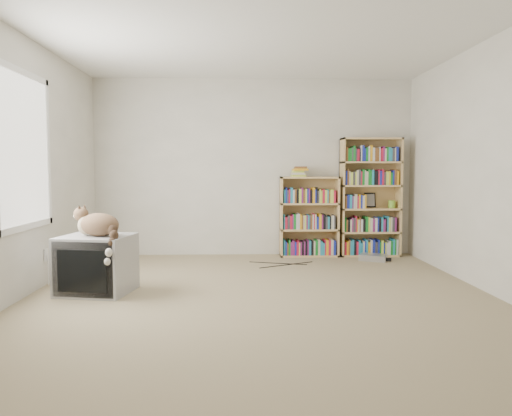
{
  "coord_description": "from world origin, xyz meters",
  "views": [
    {
      "loc": [
        -0.19,
        -4.63,
        1.2
      ],
      "look_at": [
        -0.01,
        1.0,
        0.78
      ],
      "focal_mm": 35.0,
      "sensor_mm": 36.0,
      "label": 1
    }
  ],
  "objects_px": {
    "crt_tv": "(97,264)",
    "bookcase_short": "(309,220)",
    "cat": "(100,228)",
    "dvd_player": "(373,257)",
    "bookcase_tall": "(370,200)"
  },
  "relations": [
    {
      "from": "crt_tv",
      "to": "bookcase_short",
      "type": "bearing_deg",
      "value": 50.92
    },
    {
      "from": "cat",
      "to": "crt_tv",
      "type": "bearing_deg",
      "value": 147.25
    },
    {
      "from": "bookcase_short",
      "to": "dvd_player",
      "type": "height_order",
      "value": "bookcase_short"
    },
    {
      "from": "crt_tv",
      "to": "dvd_player",
      "type": "relative_size",
      "value": 2.12
    },
    {
      "from": "crt_tv",
      "to": "dvd_player",
      "type": "distance_m",
      "value": 3.62
    },
    {
      "from": "crt_tv",
      "to": "bookcase_short",
      "type": "distance_m",
      "value": 3.17
    },
    {
      "from": "dvd_player",
      "to": "bookcase_tall",
      "type": "bearing_deg",
      "value": 108.38
    },
    {
      "from": "bookcase_tall",
      "to": "cat",
      "type": "bearing_deg",
      "value": -145.98
    },
    {
      "from": "crt_tv",
      "to": "bookcase_tall",
      "type": "distance_m",
      "value": 3.89
    },
    {
      "from": "crt_tv",
      "to": "bookcase_tall",
      "type": "relative_size",
      "value": 0.45
    },
    {
      "from": "crt_tv",
      "to": "dvd_player",
      "type": "xyz_separation_m",
      "value": [
        3.21,
        1.66,
        -0.24
      ]
    },
    {
      "from": "cat",
      "to": "bookcase_tall",
      "type": "relative_size",
      "value": 0.36
    },
    {
      "from": "cat",
      "to": "bookcase_short",
      "type": "bearing_deg",
      "value": 62.45
    },
    {
      "from": "crt_tv",
      "to": "cat",
      "type": "bearing_deg",
      "value": -42.37
    },
    {
      "from": "bookcase_tall",
      "to": "bookcase_short",
      "type": "relative_size",
      "value": 1.48
    }
  ]
}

